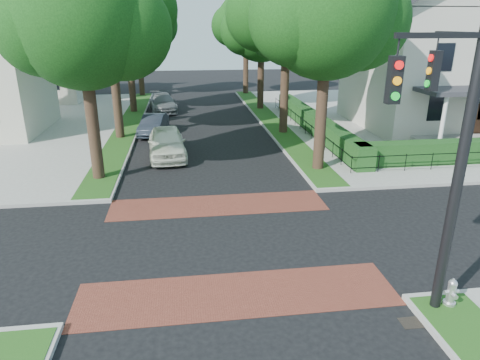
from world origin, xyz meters
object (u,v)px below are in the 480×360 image
at_px(fire_hydrant, 451,293).
at_px(parked_car_rear, 163,103).
at_px(parked_car_middle, 154,125).
at_px(traffic_signal, 452,137).
at_px(parked_car_front, 167,143).

bearing_deg(fire_hydrant, parked_car_rear, 121.25).
bearing_deg(fire_hydrant, parked_car_middle, 128.06).
height_order(traffic_signal, parked_car_rear, traffic_signal).
xyz_separation_m(parked_car_rear, fire_hydrant, (8.56, -29.10, -0.23)).
height_order(parked_car_rear, fire_hydrant, parked_car_rear).
xyz_separation_m(traffic_signal, parked_car_rear, (-7.94, 28.91, -3.96)).
relative_size(parked_car_middle, parked_car_rear, 0.79).
height_order(parked_car_front, parked_car_middle, parked_car_front).
bearing_deg(parked_car_rear, traffic_signal, -82.40).
xyz_separation_m(parked_car_middle, parked_car_rear, (0.31, 8.41, 0.08)).
distance_m(parked_car_rear, fire_hydrant, 30.34).
bearing_deg(traffic_signal, parked_car_front, 115.73).
distance_m(parked_car_front, parked_car_rear, 14.02).
bearing_deg(parked_car_front, parked_car_rear, 89.03).
bearing_deg(fire_hydrant, traffic_signal, 177.56).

